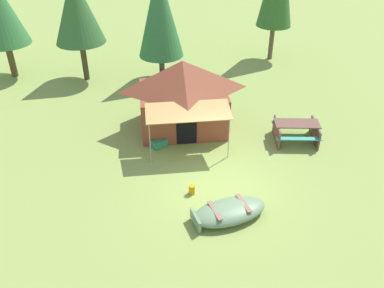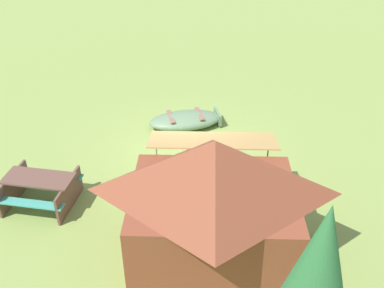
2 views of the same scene
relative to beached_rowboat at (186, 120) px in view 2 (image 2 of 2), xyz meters
The scene contains 6 objects.
ground_plane 1.66m from the beached_rowboat, 81.24° to the left, with size 80.00×80.00×0.00m, color #89A24C.
beached_rowboat is the anchor object (origin of this frame).
canvas_cabin_tent 5.63m from the beached_rowboat, 86.93° to the left, with size 4.05×4.37×2.87m.
picnic_table 5.18m from the beached_rowboat, 37.66° to the left, with size 2.05×1.90×0.79m.
cooler_box 4.48m from the beached_rowboat, 102.86° to the left, with size 0.56×0.33×0.31m, color #2D8A58.
fuel_can 1.56m from the beached_rowboat, 116.15° to the left, with size 0.20×0.20×0.32m, color orange.
Camera 2 is at (1.64, 10.61, 7.18)m, focal length 41.53 mm.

